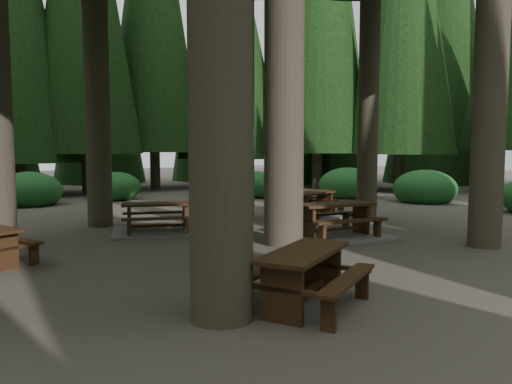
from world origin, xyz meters
TOP-DOWN VIEW (x-y plane):
  - ground at (0.00, 0.00)m, footprint 80.00×80.00m
  - picnic_table_a at (2.28, 0.13)m, footprint 2.66×2.35m
  - picnic_table_c at (-0.74, 3.14)m, footprint 2.66×2.47m
  - picnic_table_d at (5.05, 4.07)m, footprint 1.83×1.62m
  - picnic_table_e at (-1.70, -3.24)m, footprint 2.16×2.01m
  - picnic_table_f at (4.21, 2.97)m, footprint 2.58×2.30m
  - shrub_ring at (0.70, 0.75)m, footprint 23.86×24.64m

SIDE VIEW (x-z plane):
  - ground at x=0.00m, z-range 0.00..0.00m
  - picnic_table_c at x=-0.74m, z-range -0.12..0.60m
  - picnic_table_f at x=4.21m, z-range -0.12..0.62m
  - picnic_table_a at x=2.28m, z-range -0.13..0.67m
  - shrub_ring at x=0.70m, z-range -0.35..1.15m
  - picnic_table_d at x=5.05m, z-range 0.11..0.78m
  - picnic_table_e at x=-1.70m, z-range 0.12..0.87m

